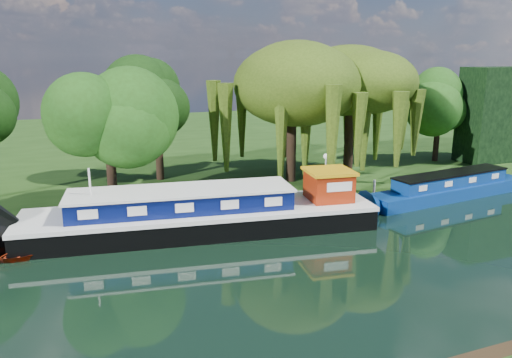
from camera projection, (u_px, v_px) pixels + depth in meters
name	position (u px, v px, depth m)	size (l,w,h in m)	color
ground	(421.00, 253.00, 24.44)	(120.00, 120.00, 0.00)	black
far_bank	(216.00, 141.00, 55.03)	(120.00, 52.00, 0.45)	#18360E
dutch_barge	(205.00, 214.00, 27.25)	(19.43, 6.96, 4.01)	black
narrowboat	(450.00, 188.00, 33.70)	(13.20, 3.61, 1.90)	navy
red_dinghy	(12.00, 259.00, 23.72)	(2.00, 2.80, 0.58)	maroon
willow_left	(292.00, 85.00, 34.95)	(7.93, 7.93, 9.50)	black
willow_right	(351.00, 91.00, 36.02)	(7.24, 7.24, 8.82)	black
tree_far_left	(108.00, 118.00, 28.07)	(5.00, 5.00, 8.05)	black
tree_far_mid	(157.00, 102.00, 35.74)	(5.02, 5.02, 8.21)	black
tree_far_right	(439.00, 106.00, 42.37)	(4.19, 4.19, 6.86)	black
conifer_hedge	(495.00, 115.00, 42.80)	(6.00, 3.00, 8.00)	black
lamppost	(326.00, 162.00, 33.50)	(0.36, 0.36, 2.56)	silver
mooring_posts	(328.00, 193.00, 31.60)	(19.16, 0.16, 1.00)	silver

